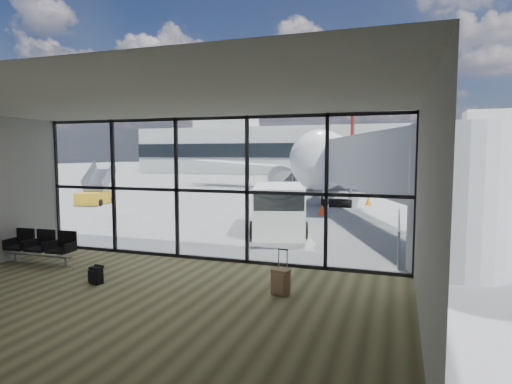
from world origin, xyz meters
The scene contains 21 objects.
ground centered at (0.00, 40.00, 0.00)m, with size 220.00×220.00×0.00m, color slate.
lounge_shell centered at (0.00, -4.80, 2.65)m, with size 12.02×8.01×4.51m.
glass_curtain_wall centered at (0.00, 0.00, 2.25)m, with size 12.10×0.12×4.50m.
jet_bridge centered at (4.90, 7.07, 2.76)m, with size 8.00×16.50×4.33m.
apron_railing centered at (5.60, 3.50, 0.72)m, with size 0.06×5.46×1.11m.
far_terminal centered at (-0.59, 61.97, 4.21)m, with size 80.00×12.20×11.00m.
tree_0 centered at (-45.00, 72.00, 4.63)m, with size 4.95×4.95×7.12m.
tree_1 centered at (-39.00, 72.00, 5.25)m, with size 5.61×5.61×8.07m.
tree_2 centered at (-33.00, 72.00, 5.88)m, with size 6.27×6.27×9.03m.
tree_3 centered at (-27.00, 72.00, 4.63)m, with size 4.95×4.95×7.12m.
tree_4 centered at (-21.00, 72.00, 5.25)m, with size 5.61×5.61×8.07m.
tree_5 centered at (-15.00, 72.00, 5.88)m, with size 6.27×6.27×9.03m.
seating_row centered at (-4.81, -1.94, 0.56)m, with size 2.29×0.73×1.01m.
backpack centered at (-1.79, -3.23, 0.24)m, with size 0.36×0.35×0.49m.
suitcase centered at (2.96, -2.59, 0.33)m, with size 0.45×0.36×1.10m.
airliner centered at (0.27, 30.04, 2.93)m, with size 32.29×37.40×9.63m.
service_van centered at (0.71, 5.36, 1.04)m, with size 3.21×5.02×2.02m.
belt_loader centered at (-4.04, 21.46, 0.65)m, with size 2.08×4.37×1.93m.
mobile_stairs centered at (-13.82, 11.62, 0.55)m, with size 2.31×3.54×2.30m.
traffic_cone_a centered at (1.56, 11.25, 0.27)m, with size 0.40×0.40×0.58m.
traffic_cone_c centered at (3.69, 16.74, 0.30)m, with size 0.44×0.44×0.63m.
Camera 1 is at (5.54, -12.13, 3.34)m, focal length 30.00 mm.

